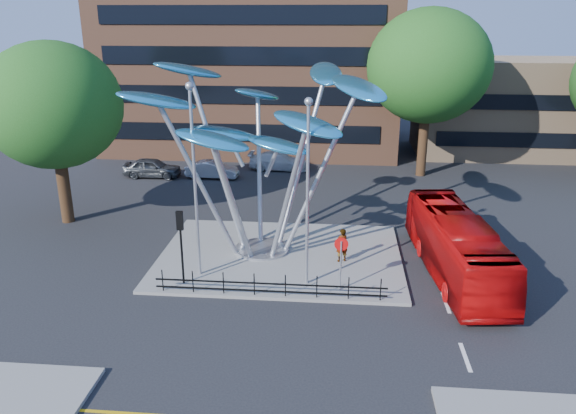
# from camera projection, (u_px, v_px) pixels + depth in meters

# --- Properties ---
(ground) EXTENTS (120.00, 120.00, 0.00)m
(ground) POSITION_uv_depth(u_px,v_px,m) (290.00, 320.00, 22.50)
(ground) COLOR black
(ground) RESTS_ON ground
(traffic_island) EXTENTS (12.00, 9.00, 0.15)m
(traffic_island) POSITION_uv_depth(u_px,v_px,m) (280.00, 256.00, 28.21)
(traffic_island) COLOR slate
(traffic_island) RESTS_ON ground
(low_building_near) EXTENTS (15.00, 8.00, 8.00)m
(low_building_near) POSITION_uv_depth(u_px,v_px,m) (506.00, 107.00, 48.03)
(low_building_near) COLOR tan
(low_building_near) RESTS_ON ground
(tree_right) EXTENTS (8.80, 8.80, 12.11)m
(tree_right) POSITION_uv_depth(u_px,v_px,m) (429.00, 66.00, 39.87)
(tree_right) COLOR black
(tree_right) RESTS_ON ground
(tree_left) EXTENTS (7.60, 7.60, 10.32)m
(tree_left) POSITION_uv_depth(u_px,v_px,m) (53.00, 106.00, 30.88)
(tree_left) COLOR black
(tree_left) RESTS_ON ground
(leaf_sculpture) EXTENTS (12.72, 9.54, 9.51)m
(leaf_sculpture) POSITION_uv_depth(u_px,v_px,m) (259.00, 119.00, 26.71)
(leaf_sculpture) COLOR #9EA0A5
(leaf_sculpture) RESTS_ON traffic_island
(street_lamp_left) EXTENTS (0.36, 0.36, 8.80)m
(street_lamp_left) POSITION_uv_depth(u_px,v_px,m) (194.00, 166.00, 24.42)
(street_lamp_left) COLOR #9EA0A5
(street_lamp_left) RESTS_ON traffic_island
(street_lamp_right) EXTENTS (0.36, 0.36, 8.30)m
(street_lamp_right) POSITION_uv_depth(u_px,v_px,m) (308.00, 177.00, 23.61)
(street_lamp_right) COLOR #9EA0A5
(street_lamp_right) RESTS_ON traffic_island
(traffic_light_island) EXTENTS (0.28, 0.18, 3.42)m
(traffic_light_island) POSITION_uv_depth(u_px,v_px,m) (180.00, 232.00, 24.43)
(traffic_light_island) COLOR black
(traffic_light_island) RESTS_ON traffic_island
(no_entry_sign_island) EXTENTS (0.60, 0.10, 2.45)m
(no_entry_sign_island) POSITION_uv_depth(u_px,v_px,m) (341.00, 255.00, 24.10)
(no_entry_sign_island) COLOR #9EA0A5
(no_entry_sign_island) RESTS_ON traffic_island
(pedestrian_railing_front) EXTENTS (10.00, 0.06, 1.00)m
(pedestrian_railing_front) POSITION_uv_depth(u_px,v_px,m) (270.00, 287.00, 24.01)
(pedestrian_railing_front) COLOR black
(pedestrian_railing_front) RESTS_ON traffic_island
(red_bus) EXTENTS (3.45, 10.50, 2.87)m
(red_bus) POSITION_uv_depth(u_px,v_px,m) (456.00, 246.00, 26.01)
(red_bus) COLOR #AE0808
(red_bus) RESTS_ON ground
(pedestrian) EXTENTS (0.73, 0.63, 1.70)m
(pedestrian) POSITION_uv_depth(u_px,v_px,m) (342.00, 245.00, 27.17)
(pedestrian) COLOR gray
(pedestrian) RESTS_ON traffic_island
(parked_car_left) EXTENTS (4.25, 1.74, 1.45)m
(parked_car_left) POSITION_uv_depth(u_px,v_px,m) (152.00, 168.00, 41.77)
(parked_car_left) COLOR #3A3D41
(parked_car_left) RESTS_ON ground
(parked_car_mid) EXTENTS (3.93, 1.53, 1.28)m
(parked_car_mid) POSITION_uv_depth(u_px,v_px,m) (212.00, 170.00, 41.56)
(parked_car_mid) COLOR #ADB0B5
(parked_car_mid) RESTS_ON ground
(parked_car_right) EXTENTS (4.77, 2.10, 1.36)m
(parked_car_right) POSITION_uv_depth(u_px,v_px,m) (279.00, 161.00, 43.81)
(parked_car_right) COLOR silver
(parked_car_right) RESTS_ON ground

